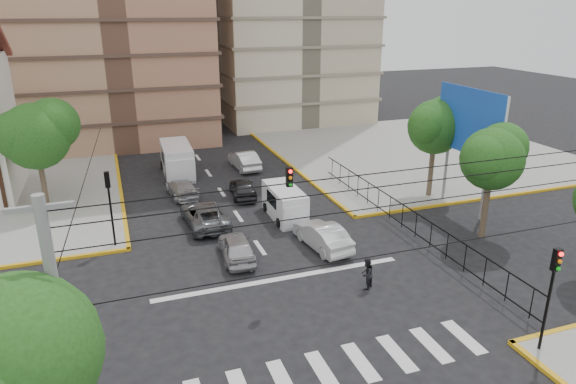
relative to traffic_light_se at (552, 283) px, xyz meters
name	(u,v)px	position (x,y,z in m)	size (l,w,h in m)	color
ground	(289,290)	(-7.80, 7.80, -3.11)	(160.00, 160.00, 0.00)	black
sidewalk_ne	(416,151)	(12.20, 27.80, -3.04)	(26.00, 26.00, 0.15)	gray
crosswalk_stripes	(342,366)	(-7.80, 1.80, -3.11)	(12.00, 2.40, 0.01)	silver
stop_line	(281,278)	(-7.80, 9.00, -3.11)	(13.00, 0.40, 0.01)	silver
park_fence	(401,230)	(1.20, 12.30, -3.11)	(0.10, 22.50, 1.66)	black
billboard	(470,123)	(6.65, 13.80, 2.89)	(0.36, 6.20, 8.10)	slate
tree_park_a	(493,156)	(5.28, 9.81, 1.90)	(4.41, 3.60, 6.83)	#473828
tree_park_c	(436,124)	(6.29, 16.81, 2.22)	(4.65, 3.80, 7.25)	#473828
tree_tudor	(37,133)	(-19.70, 23.81, 2.11)	(5.39, 4.40, 7.43)	#473828
traffic_light_se	(552,283)	(0.00, 0.00, 0.00)	(0.28, 0.22, 4.40)	black
traffic_light_nw	(109,197)	(-15.60, 15.60, 0.00)	(0.28, 0.22, 4.40)	black
traffic_light_hanging	(306,189)	(-7.80, 5.76, 2.79)	(18.00, 9.12, 0.92)	black
utility_pole_sw	(67,363)	(-16.80, -1.20, 1.65)	(1.40, 0.28, 9.00)	slate
van_right_lane	(286,205)	(-4.97, 16.35, -2.13)	(1.92, 4.50, 2.03)	silver
van_left_lane	(177,161)	(-10.24, 27.96, -1.88)	(2.39, 5.69, 2.54)	silver
car_silver_front_left	(237,247)	(-9.37, 11.91, -2.41)	(1.66, 4.12, 1.40)	#AFAEB3
car_white_front_right	(322,236)	(-4.43, 11.63, -2.37)	(1.58, 4.53, 1.49)	white
car_grey_mid_left	(205,215)	(-10.14, 17.05, -2.40)	(2.38, 5.16, 1.43)	slate
car_silver_rear_left	(182,188)	(-10.69, 22.84, -2.48)	(1.77, 4.35, 1.26)	#B1B2B6
car_darkgrey_mid_right	(243,188)	(-6.53, 21.33, -2.42)	(1.63, 4.05, 1.38)	#262629
car_white_rear_right	(244,160)	(-4.64, 28.02, -2.34)	(1.64, 4.69, 1.54)	silver
pedestrian_crosswalk	(367,274)	(-4.20, 6.71, -2.31)	(0.78, 0.61, 1.61)	black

